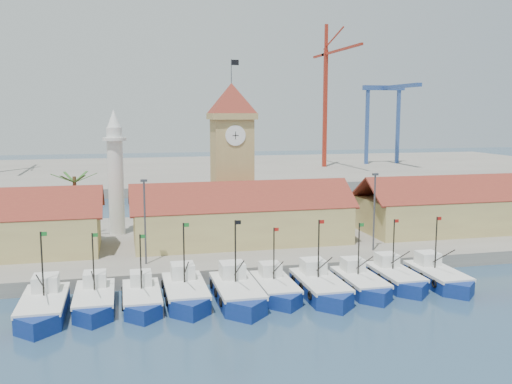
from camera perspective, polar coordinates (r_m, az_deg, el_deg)
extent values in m
plane|color=#1C2D4C|center=(52.85, 3.07, -11.30)|extent=(400.00, 400.00, 0.00)
cube|color=gray|center=(75.09, -2.10, -4.85)|extent=(140.00, 32.00, 1.50)
cube|color=gray|center=(159.31, -8.13, 2.01)|extent=(240.00, 80.00, 2.00)
cube|color=navy|center=(53.43, -20.46, -11.00)|extent=(3.66, 8.28, 1.88)
cube|color=navy|center=(49.57, -21.05, -12.54)|extent=(3.66, 3.66, 1.88)
cube|color=silver|center=(53.14, -20.51, -10.04)|extent=(3.73, 8.51, 0.37)
cube|color=silver|center=(54.86, -20.28, -8.55)|extent=(2.20, 2.30, 1.46)
cylinder|color=black|center=(52.84, -20.60, -6.84)|extent=(0.15, 0.15, 5.85)
cube|color=#197226|center=(52.19, -20.46, -3.95)|extent=(0.52, 0.02, 0.37)
cube|color=navy|center=(54.03, -15.83, -10.62)|extent=(3.39, 7.67, 1.74)
cube|color=navy|center=(50.41, -16.02, -12.00)|extent=(3.39, 3.39, 1.74)
cube|color=silver|center=(53.76, -15.87, -9.74)|extent=(3.46, 7.89, 0.34)
cube|color=silver|center=(55.37, -15.81, -8.38)|extent=(2.03, 2.13, 1.36)
cylinder|color=black|center=(53.48, -15.96, -6.81)|extent=(0.14, 0.14, 5.42)
cube|color=#197226|center=(52.89, -15.80, -4.17)|extent=(0.48, 0.02, 0.34)
cube|color=navy|center=(53.61, -11.34, -10.64)|extent=(3.27, 7.39, 1.68)
cube|color=navy|center=(50.12, -11.18, -11.98)|extent=(3.27, 3.27, 1.68)
cube|color=silver|center=(53.35, -11.36, -9.78)|extent=(3.33, 7.60, 0.33)
cube|color=silver|center=(54.90, -11.45, -8.46)|extent=(1.96, 2.05, 1.31)
cylinder|color=black|center=(53.07, -11.46, -6.94)|extent=(0.13, 0.13, 5.23)
cube|color=#197226|center=(52.51, -11.28, -4.37)|extent=(0.47, 0.02, 0.33)
cube|color=navy|center=(54.32, -7.09, -10.23)|extent=(3.65, 8.27, 1.88)
cube|color=navy|center=(50.44, -6.56, -11.68)|extent=(3.65, 3.65, 1.88)
cube|color=silver|center=(54.04, -7.10, -9.28)|extent=(3.73, 8.50, 0.37)
cube|color=silver|center=(55.77, -7.35, -7.84)|extent=(2.19, 2.30, 1.46)
cylinder|color=black|center=(53.75, -7.22, -6.14)|extent=(0.15, 0.15, 5.85)
cube|color=#197226|center=(53.18, -6.99, -3.29)|extent=(0.52, 0.02, 0.37)
cube|color=navy|center=(53.85, -1.94, -10.31)|extent=(3.79, 8.57, 1.95)
cube|color=navy|center=(49.89, -0.95, -11.83)|extent=(3.79, 3.79, 1.95)
cube|color=silver|center=(53.55, -1.94, -9.32)|extent=(3.86, 8.81, 0.38)
cube|color=silver|center=(55.32, -2.39, -7.82)|extent=(2.27, 2.38, 1.52)
cylinder|color=black|center=(53.24, -2.07, -6.04)|extent=(0.15, 0.15, 6.06)
cube|color=black|center=(52.68, -1.80, -3.05)|extent=(0.54, 0.02, 0.38)
cube|color=navy|center=(55.53, 1.91, -9.82)|extent=(3.27, 7.39, 1.68)
cube|color=navy|center=(52.16, 3.00, -11.02)|extent=(3.27, 3.27, 1.68)
cube|color=silver|center=(55.28, 1.92, -8.99)|extent=(3.33, 7.60, 0.33)
cube|color=silver|center=(56.78, 1.43, -7.74)|extent=(1.96, 2.05, 1.31)
cylinder|color=black|center=(55.01, 1.80, -6.25)|extent=(0.13, 0.13, 5.23)
cube|color=#A5140F|center=(54.52, 2.05, -3.76)|extent=(0.47, 0.02, 0.33)
cube|color=navy|center=(55.87, 6.40, -9.70)|extent=(3.64, 8.23, 1.87)
cube|color=navy|center=(52.22, 7.94, -11.01)|extent=(3.64, 3.64, 1.87)
cube|color=silver|center=(55.60, 6.41, -8.78)|extent=(3.71, 8.46, 0.36)
cube|color=silver|center=(57.23, 5.73, -7.41)|extent=(2.18, 2.29, 1.45)
cylinder|color=black|center=(55.30, 6.28, -5.74)|extent=(0.15, 0.15, 5.82)
cube|color=#A5140F|center=(54.81, 6.58, -2.98)|extent=(0.52, 0.02, 0.36)
cube|color=navy|center=(57.89, 10.33, -9.19)|extent=(3.34, 7.55, 1.72)
cube|color=navy|center=(54.62, 11.94, -10.29)|extent=(3.34, 3.34, 1.72)
cube|color=silver|center=(57.64, 10.36, -8.37)|extent=(3.40, 7.76, 0.33)
cube|color=silver|center=(59.10, 9.64, -7.18)|extent=(2.00, 2.10, 1.33)
cylinder|color=black|center=(57.38, 10.23, -5.69)|extent=(0.13, 0.13, 5.34)
cube|color=#197226|center=(56.94, 10.51, -3.25)|extent=(0.48, 0.02, 0.33)
cube|color=navy|center=(60.49, 13.69, -8.53)|extent=(3.34, 7.56, 1.72)
cube|color=navy|center=(57.30, 15.42, -9.53)|extent=(3.34, 3.34, 1.72)
cube|color=silver|center=(60.25, 13.72, -7.75)|extent=(3.41, 7.77, 0.33)
cube|color=silver|center=(61.68, 12.94, -6.62)|extent=(2.01, 2.10, 1.34)
cylinder|color=black|center=(60.00, 13.59, -5.17)|extent=(0.13, 0.13, 5.35)
cube|color=#A5140F|center=(59.60, 13.88, -2.83)|extent=(0.48, 0.02, 0.33)
cube|color=navy|center=(61.79, 17.64, -8.32)|extent=(3.46, 7.82, 1.78)
cube|color=navy|center=(58.63, 19.62, -9.30)|extent=(3.46, 3.46, 1.78)
cube|color=silver|center=(61.56, 17.68, -7.52)|extent=(3.53, 8.04, 0.35)
cube|color=silver|center=(62.98, 16.79, -6.39)|extent=(2.07, 2.17, 1.38)
cylinder|color=black|center=(61.30, 17.55, -4.91)|extent=(0.14, 0.14, 5.53)
cube|color=#A5140F|center=(60.92, 17.85, -2.54)|extent=(0.49, 0.02, 0.35)
cube|color=tan|center=(70.63, -1.48, -3.18)|extent=(26.00, 10.00, 4.50)
cube|color=maroon|center=(67.58, -1.06, -0.47)|extent=(27.04, 5.13, 3.21)
cube|color=maroon|center=(72.43, -1.90, 0.10)|extent=(27.04, 5.13, 3.21)
cube|color=tan|center=(83.18, 20.65, -2.00)|extent=(30.00, 10.00, 4.50)
cube|color=maroon|center=(80.61, 21.77, 0.34)|extent=(31.20, 5.13, 3.21)
cube|color=maroon|center=(84.71, 19.84, 0.78)|extent=(31.20, 5.13, 3.21)
cube|color=tan|center=(75.65, -2.43, 1.58)|extent=(5.00, 5.00, 15.00)
cube|color=tan|center=(75.17, -2.46, 7.58)|extent=(5.80, 5.80, 0.80)
pyramid|color=maroon|center=(75.19, -2.47, 9.33)|extent=(5.80, 5.80, 4.00)
cylinder|color=white|center=(72.73, -2.07, 5.67)|extent=(2.60, 0.15, 2.60)
cube|color=black|center=(72.65, -2.06, 5.67)|extent=(0.08, 0.02, 1.00)
cube|color=black|center=(72.65, -2.06, 5.67)|extent=(0.80, 0.02, 0.08)
cylinder|color=#3F3F44|center=(75.35, -2.49, 11.99)|extent=(0.10, 0.10, 3.00)
cube|color=black|center=(75.53, -2.11, 12.82)|extent=(1.00, 0.03, 0.70)
cylinder|color=silver|center=(76.36, -13.84, 1.04)|extent=(2.00, 2.00, 14.00)
cylinder|color=silver|center=(75.91, -13.98, 5.16)|extent=(3.00, 3.00, 0.40)
cone|color=silver|center=(75.84, -14.04, 7.12)|extent=(1.80, 1.80, 2.40)
cylinder|color=brown|center=(75.02, -17.59, -1.54)|extent=(0.44, 0.44, 8.00)
cube|color=#2B6021|center=(74.41, -16.64, 1.38)|extent=(2.80, 0.35, 1.18)
cube|color=#2B6021|center=(75.66, -17.12, 1.46)|extent=(1.71, 2.60, 1.18)
cube|color=#2B6021|center=(75.77, -18.17, 1.43)|extent=(1.71, 2.60, 1.18)
cube|color=#2B6021|center=(74.63, -18.79, 1.30)|extent=(2.80, 0.35, 1.18)
cube|color=#2B6021|center=(73.36, -18.33, 1.22)|extent=(1.71, 2.60, 1.18)
cube|color=#2B6021|center=(73.25, -17.24, 1.25)|extent=(1.71, 2.60, 1.18)
cylinder|color=#3F3F44|center=(60.96, -11.04, -2.98)|extent=(0.20, 0.20, 9.00)
cube|color=#3F3F44|center=(60.28, -11.15, 1.13)|extent=(0.70, 0.25, 0.25)
cylinder|color=#3F3F44|center=(67.11, 11.74, -1.99)|extent=(0.20, 0.20, 9.00)
cube|color=#3F3F44|center=(66.50, 11.85, 1.74)|extent=(0.70, 0.25, 0.25)
cube|color=maroon|center=(162.78, 6.92, 8.22)|extent=(1.00, 1.00, 32.37)
cube|color=maroon|center=(153.42, 8.46, 13.89)|extent=(0.60, 27.26, 0.60)
cube|color=maroon|center=(168.24, 6.41, 13.40)|extent=(0.60, 10.00, 0.60)
cube|color=maroon|center=(164.06, 7.04, 15.11)|extent=(0.80, 0.80, 7.00)
cube|color=#2F4E92|center=(173.18, 11.04, 6.40)|extent=(0.90, 0.90, 22.00)
cube|color=#2F4E92|center=(177.53, 14.00, 6.35)|extent=(0.90, 0.90, 22.00)
cube|color=#2F4E92|center=(175.38, 12.65, 10.13)|extent=(13.00, 1.40, 1.40)
cube|color=#2F4E92|center=(166.44, 14.18, 10.20)|extent=(1.40, 22.00, 1.00)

